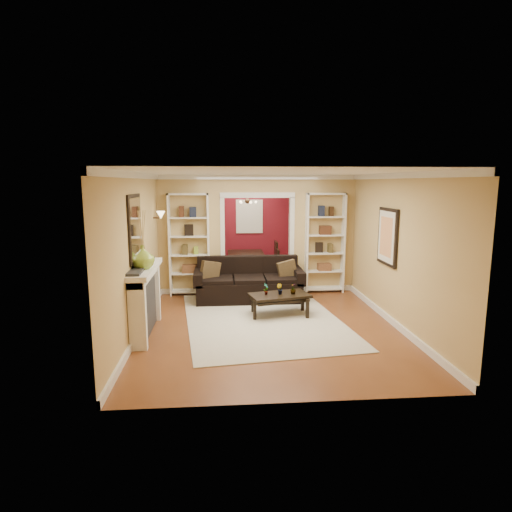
{
  "coord_description": "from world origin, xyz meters",
  "views": [
    {
      "loc": [
        -0.83,
        -8.57,
        2.54
      ],
      "look_at": [
        -0.19,
        -0.8,
        1.19
      ],
      "focal_mm": 30.0,
      "sensor_mm": 36.0,
      "label": 1
    }
  ],
  "objects": [
    {
      "name": "fireplace",
      "position": [
        -2.09,
        -1.5,
        0.58
      ],
      "size": [
        0.32,
        1.7,
        1.16
      ],
      "primitive_type": "cube",
      "color": "white",
      "rests_on": "floor"
    },
    {
      "name": "wall_sconce",
      "position": [
        -2.15,
        0.55,
        1.83
      ],
      "size": [
        0.18,
        0.18,
        0.22
      ],
      "primitive_type": "cube",
      "color": "#FFE0A5",
      "rests_on": "wall_left"
    },
    {
      "name": "area_rug",
      "position": [
        -0.08,
        -0.88,
        0.01
      ],
      "size": [
        3.22,
        4.2,
        0.01
      ],
      "primitive_type": "cube",
      "rotation": [
        0.0,
        0.0,
        0.12
      ],
      "color": "beige",
      "rests_on": "floor"
    },
    {
      "name": "red_back_panel",
      "position": [
        0.0,
        3.97,
        1.32
      ],
      "size": [
        4.44,
        0.04,
        2.64
      ],
      "primitive_type": "cube",
      "color": "maroon",
      "rests_on": "floor"
    },
    {
      "name": "ceiling",
      "position": [
        0.0,
        0.0,
        2.7
      ],
      "size": [
        8.0,
        8.0,
        0.0
      ],
      "primitive_type": "plane",
      "rotation": [
        3.14,
        0.0,
        0.0
      ],
      "color": "white",
      "rests_on": "ground"
    },
    {
      "name": "dining_table",
      "position": [
        -0.13,
        2.76,
        0.31
      ],
      "size": [
        1.76,
        0.98,
        0.62
      ],
      "primitive_type": "imported",
      "rotation": [
        0.0,
        0.0,
        1.57
      ],
      "color": "black",
      "rests_on": "floor"
    },
    {
      "name": "plant_center",
      "position": [
        0.27,
        -0.69,
        0.52
      ],
      "size": [
        0.14,
        0.14,
        0.2
      ],
      "primitive_type": "imported",
      "rotation": [
        0.0,
        0.0,
        2.41
      ],
      "color": "#336626",
      "rests_on": "coffee_table"
    },
    {
      "name": "chandelier",
      "position": [
        0.0,
        2.7,
        2.02
      ],
      "size": [
        0.5,
        0.5,
        0.3
      ],
      "primitive_type": "cube",
      "color": "#3E2B1C",
      "rests_on": "ceiling"
    },
    {
      "name": "dining_chair_se",
      "position": [
        0.42,
        3.06,
        0.48
      ],
      "size": [
        0.62,
        0.62,
        0.95
      ],
      "primitive_type": "cube",
      "rotation": [
        0.0,
        0.0,
        -2.01
      ],
      "color": "black",
      "rests_on": "floor"
    },
    {
      "name": "vase",
      "position": [
        -2.09,
        -1.69,
        1.35
      ],
      "size": [
        0.4,
        0.4,
        0.38
      ],
      "primitive_type": "imported",
      "rotation": [
        0.0,
        0.0,
        -0.07
      ],
      "color": "#8AAC37",
      "rests_on": "fireplace"
    },
    {
      "name": "bookshelf_left",
      "position": [
        -1.55,
        1.03,
        1.15
      ],
      "size": [
        0.9,
        0.3,
        2.3
      ],
      "primitive_type": "cube",
      "color": "white",
      "rests_on": "floor"
    },
    {
      "name": "wall_right",
      "position": [
        2.25,
        0.0,
        1.35
      ],
      "size": [
        0.0,
        8.0,
        8.0
      ],
      "primitive_type": "plane",
      "rotation": [
        1.57,
        0.0,
        -1.57
      ],
      "color": "tan",
      "rests_on": "ground"
    },
    {
      "name": "coffee_table",
      "position": [
        0.27,
        -0.69,
        0.21
      ],
      "size": [
        1.23,
        0.85,
        0.42
      ],
      "primitive_type": "cube",
      "rotation": [
        0.0,
        0.0,
        0.24
      ],
      "color": "black",
      "rests_on": "floor"
    },
    {
      "name": "framed_art",
      "position": [
        2.21,
        -1.0,
        1.55
      ],
      "size": [
        0.04,
        0.85,
        1.05
      ],
      "primitive_type": "cube",
      "color": "black",
      "rests_on": "wall_right"
    },
    {
      "name": "pillow_left",
      "position": [
        -1.08,
        0.43,
        0.66
      ],
      "size": [
        0.42,
        0.32,
        0.42
      ],
      "primitive_type": "cube",
      "rotation": [
        0.0,
        0.0,
        0.53
      ],
      "color": "brown",
      "rests_on": "sofa"
    },
    {
      "name": "plant_right",
      "position": [
        0.53,
        -0.69,
        0.52
      ],
      "size": [
        0.15,
        0.15,
        0.2
      ],
      "primitive_type": "imported",
      "rotation": [
        0.0,
        0.0,
        4.17
      ],
      "color": "#336626",
      "rests_on": "coffee_table"
    },
    {
      "name": "wall_left",
      "position": [
        -2.25,
        0.0,
        1.35
      ],
      "size": [
        0.0,
        8.0,
        8.0
      ],
      "primitive_type": "plane",
      "rotation": [
        1.57,
        0.0,
        1.57
      ],
      "color": "tan",
      "rests_on": "ground"
    },
    {
      "name": "pillow_right",
      "position": [
        0.58,
        0.43,
        0.64
      ],
      "size": [
        0.41,
        0.18,
        0.39
      ],
      "primitive_type": "cube",
      "rotation": [
        0.0,
        0.0,
        0.19
      ],
      "color": "brown",
      "rests_on": "sofa"
    },
    {
      "name": "dining_chair_ne",
      "position": [
        0.42,
        2.46,
        0.41
      ],
      "size": [
        0.54,
        0.54,
        0.82
      ],
      "primitive_type": "cube",
      "rotation": [
        0.0,
        0.0,
        -1.14
      ],
      "color": "black",
      "rests_on": "floor"
    },
    {
      "name": "plant_left",
      "position": [
        0.01,
        -0.69,
        0.53
      ],
      "size": [
        0.12,
        0.14,
        0.22
      ],
      "primitive_type": "imported",
      "rotation": [
        0.0,
        0.0,
        1.09
      ],
      "color": "#336626",
      "rests_on": "coffee_table"
    },
    {
      "name": "mirror",
      "position": [
        -2.23,
        -1.5,
        1.8
      ],
      "size": [
        0.03,
        0.95,
        1.1
      ],
      "primitive_type": "cube",
      "color": "silver",
      "rests_on": "wall_left"
    },
    {
      "name": "wall_front",
      "position": [
        0.0,
        -4.0,
        1.35
      ],
      "size": [
        8.0,
        0.0,
        8.0
      ],
      "primitive_type": "plane",
      "rotation": [
        -1.57,
        0.0,
        0.0
      ],
      "color": "tan",
      "rests_on": "ground"
    },
    {
      "name": "sofa",
      "position": [
        -0.25,
        0.45,
        0.46
      ],
      "size": [
        2.34,
        1.01,
        0.92
      ],
      "primitive_type": "cube",
      "color": "black",
      "rests_on": "floor"
    },
    {
      "name": "wall_back",
      "position": [
        0.0,
        4.0,
        1.35
      ],
      "size": [
        8.0,
        0.0,
        8.0
      ],
      "primitive_type": "plane",
      "rotation": [
        1.57,
        0.0,
        0.0
      ],
      "color": "tan",
      "rests_on": "ground"
    },
    {
      "name": "dining_chair_nw",
      "position": [
        -0.68,
        2.46,
        0.39
      ],
      "size": [
        0.45,
        0.45,
        0.79
      ],
      "primitive_type": "cube",
      "rotation": [
        0.0,
        0.0,
        1.73
      ],
      "color": "black",
      "rests_on": "floor"
    },
    {
      "name": "dining_window",
      "position": [
        0.0,
        3.93,
        1.55
      ],
      "size": [
        0.78,
        0.03,
        0.98
      ],
      "primitive_type": "cube",
      "color": "#8CA5CC",
      "rests_on": "wall_back"
    },
    {
      "name": "partition_wall",
      "position": [
        0.0,
        1.2,
        1.35
      ],
      "size": [
        4.5,
        0.15,
        2.7
      ],
      "primitive_type": "cube",
      "color": "tan",
      "rests_on": "floor"
    },
    {
      "name": "floor",
      "position": [
        0.0,
        0.0,
        0.0
      ],
      "size": [
        8.0,
        8.0,
        0.0
      ],
      "primitive_type": "plane",
      "color": "brown",
      "rests_on": "ground"
    },
    {
      "name": "dining_chair_sw",
      "position": [
        -0.68,
        3.06,
        0.43
      ],
      "size": [
        0.46,
        0.46,
        0.85
      ],
      "primitive_type": "cube",
      "rotation": [
        0.0,
        0.0,
        1.48
      ],
      "color": "black",
      "rests_on": "floor"
    },
    {
      "name": "bookshelf_right",
      "position": [
        1.55,
        1.03,
        1.15
      ],
      "size": [
        0.9,
        0.3,
        2.3
      ],
      "primitive_type": "cube",
      "color": "white",
      "rests_on": "floor"
    }
  ]
}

